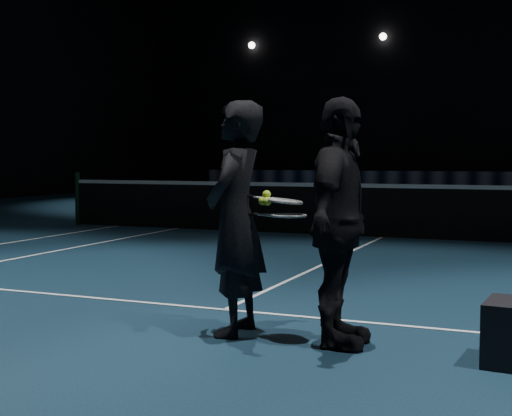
{
  "coord_description": "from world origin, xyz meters",
  "views": [
    {
      "loc": [
        2.75,
        -12.26,
        1.39
      ],
      "look_at": [
        0.64,
        -7.18,
        1.01
      ],
      "focal_mm": 50.0,
      "sensor_mm": 36.0,
      "label": 1
    }
  ],
  "objects": [
    {
      "name": "player_b",
      "position": [
        1.31,
        -7.21,
        0.92
      ],
      "size": [
        0.51,
        1.1,
        1.84
      ],
      "primitive_type": "imported",
      "rotation": [
        0.0,
        0.0,
        1.63
      ],
      "color": "black",
      "rests_on": "floor"
    },
    {
      "name": "racket_lower",
      "position": [
        0.91,
        -7.19,
        0.96
      ],
      "size": [
        0.69,
        0.25,
        0.03
      ],
      "primitive_type": null,
      "rotation": [
        0.0,
        0.0,
        -0.05
      ],
      "color": "black",
      "rests_on": "player_a"
    },
    {
      "name": "wall_back",
      "position": [
        0.0,
        18.0,
        5.0
      ],
      "size": [
        30.0,
        0.0,
        30.0
      ],
      "primitive_type": "plane",
      "rotation": [
        1.57,
        0.0,
        0.0
      ],
      "color": "black",
      "rests_on": "ground"
    },
    {
      "name": "net_tape",
      "position": [
        0.0,
        0.0,
        0.92
      ],
      "size": [
        12.8,
        0.03,
        0.07
      ],
      "primitive_type": "cube",
      "color": "white",
      "rests_on": "net_mesh"
    },
    {
      "name": "court_lines",
      "position": [
        0.0,
        0.0,
        0.0
      ],
      "size": [
        10.98,
        23.78,
        0.01
      ],
      "primitive_type": null,
      "color": "white",
      "rests_on": "floor"
    },
    {
      "name": "sponsor_backdrop",
      "position": [
        0.0,
        15.5,
        0.45
      ],
      "size": [
        22.0,
        0.15,
        0.9
      ],
      "primitive_type": "cube",
      "color": "black",
      "rests_on": "floor"
    },
    {
      "name": "fixtures_far",
      "position": [
        0.0,
        17.8,
        6.5
      ],
      "size": [
        20.0,
        0.3,
        0.3
      ],
      "primitive_type": null,
      "color": "white",
      "rests_on": "wall_back"
    },
    {
      "name": "racket_upper",
      "position": [
        0.86,
        -7.14,
        1.07
      ],
      "size": [
        0.68,
        0.24,
        0.1
      ],
      "primitive_type": null,
      "rotation": [
        0.0,
        0.1,
        0.02
      ],
      "color": "black",
      "rests_on": "player_b"
    },
    {
      "name": "floor",
      "position": [
        0.0,
        0.0,
        0.0
      ],
      "size": [
        36.0,
        36.0,
        0.0
      ],
      "primitive_type": "plane",
      "color": "black",
      "rests_on": "ground"
    },
    {
      "name": "tennis_balls",
      "position": [
        0.71,
        -7.17,
        1.08
      ],
      "size": [
        0.12,
        0.1,
        0.12
      ],
      "primitive_type": null,
      "color": "#94C82A",
      "rests_on": "racket_upper"
    },
    {
      "name": "player_a",
      "position": [
        0.46,
        -7.17,
        0.92
      ],
      "size": [
        0.49,
        0.7,
        1.84
      ],
      "primitive_type": "imported",
      "rotation": [
        0.0,
        0.0,
        -1.5
      ],
      "color": "black",
      "rests_on": "floor"
    },
    {
      "name": "net_post_left",
      "position": [
        -6.4,
        0.0,
        0.55
      ],
      "size": [
        0.1,
        0.1,
        1.1
      ],
      "primitive_type": "cylinder",
      "color": "black",
      "rests_on": "floor"
    },
    {
      "name": "net_mesh",
      "position": [
        0.0,
        0.0,
        0.45
      ],
      "size": [
        12.8,
        0.02,
        0.86
      ],
      "primitive_type": "cube",
      "color": "black",
      "rests_on": "floor"
    }
  ]
}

